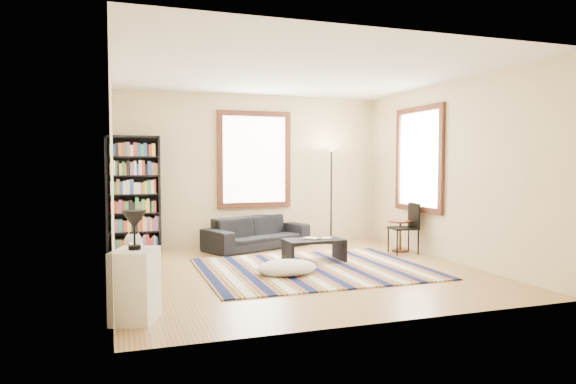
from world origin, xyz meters
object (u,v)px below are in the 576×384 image
object	(u,v)px
floor_lamp	(331,195)
sofa	(257,233)
folding_chair	(403,228)
white_cabinet	(135,285)
floor_cushion	(287,268)
side_table	(400,236)
bookshelf	(133,194)
dog	(138,254)
coffee_table	(314,251)

from	to	relation	value
floor_lamp	sofa	bearing A→B (deg)	-176.16
folding_chair	white_cabinet	size ratio (longest dim) A/B	1.23
sofa	floor_cushion	distance (m)	2.29
sofa	side_table	xyz separation A→B (m)	(2.27, -1.12, -0.01)
sofa	bookshelf	distance (m)	2.25
sofa	dog	world-z (taller)	dog
side_table	folding_chair	distance (m)	0.24
bookshelf	dog	bearing A→B (deg)	-90.41
bookshelf	dog	world-z (taller)	bookshelf
floor_lamp	coffee_table	bearing A→B (deg)	-121.24
white_cabinet	folding_chair	bearing A→B (deg)	48.22
floor_cushion	dog	distance (m)	2.06
floor_cushion	dog	bearing A→B (deg)	160.53
floor_lamp	dog	xyz separation A→B (m)	(-3.62, -1.69, -0.64)
sofa	coffee_table	world-z (taller)	sofa
side_table	dog	distance (m)	4.42
floor_lamp	dog	world-z (taller)	floor_lamp
floor_lamp	white_cabinet	size ratio (longest dim) A/B	2.66
sofa	floor_cushion	bearing A→B (deg)	-117.47
folding_chair	white_cabinet	world-z (taller)	folding_chair
coffee_table	dog	bearing A→B (deg)	-178.98
bookshelf	floor_cushion	bearing A→B (deg)	-52.87
bookshelf	coffee_table	xyz separation A→B (m)	(2.61, -1.81, -0.82)
folding_chair	dog	size ratio (longest dim) A/B	1.47
coffee_table	floor_cushion	bearing A→B (deg)	-133.29
floor_cushion	floor_lamp	distance (m)	3.02
coffee_table	floor_lamp	bearing A→B (deg)	58.76
white_cabinet	coffee_table	bearing A→B (deg)	58.23
sofa	coffee_table	xyz separation A→B (m)	(0.50, -1.54, -0.10)
floor_cushion	dog	xyz separation A→B (m)	(-1.94, 0.68, 0.19)
floor_cushion	white_cabinet	world-z (taller)	white_cabinet
sofa	bookshelf	size ratio (longest dim) A/B	0.97
sofa	folding_chair	bearing A→B (deg)	-52.93
floor_lamp	bookshelf	bearing A→B (deg)	177.30
white_cabinet	floor_cushion	bearing A→B (deg)	54.94
bookshelf	white_cabinet	bearing A→B (deg)	-91.69
side_table	floor_lamp	bearing A→B (deg)	122.44
side_table	white_cabinet	xyz separation A→B (m)	(-4.50, -2.59, 0.08)
sofa	floor_lamp	world-z (taller)	floor_lamp
floor_lamp	white_cabinet	xyz separation A→B (m)	(-3.72, -3.81, -0.58)
sofa	dog	bearing A→B (deg)	-165.96
coffee_table	folding_chair	world-z (taller)	folding_chair
coffee_table	white_cabinet	size ratio (longest dim) A/B	1.29
sofa	white_cabinet	xyz separation A→B (m)	(-2.23, -3.71, 0.07)
bookshelf	dog	size ratio (longest dim) A/B	3.41
floor_lamp	dog	size ratio (longest dim) A/B	3.17
coffee_table	dog	world-z (taller)	dog
bookshelf	white_cabinet	xyz separation A→B (m)	(-0.12, -3.98, -0.65)
floor_lamp	folding_chair	bearing A→B (deg)	-62.51
folding_chair	side_table	bearing A→B (deg)	79.86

